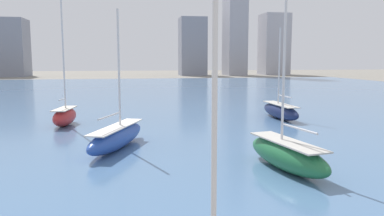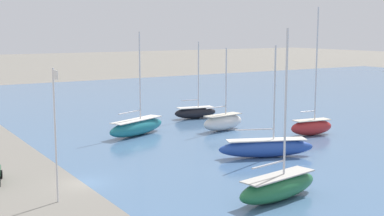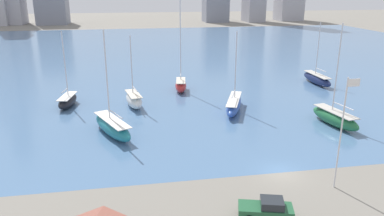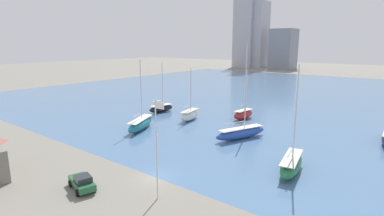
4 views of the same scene
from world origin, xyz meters
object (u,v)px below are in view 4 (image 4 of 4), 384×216
(sailboat_black, at_px, (161,108))
(sailboat_teal, at_px, (141,124))
(sailboat_white, at_px, (190,115))
(flag_pole, at_px, (157,147))
(sailboat_blue, at_px, (241,133))
(sailboat_red, at_px, (243,114))
(sailboat_green, at_px, (291,164))
(parked_pickup_green, at_px, (82,182))

(sailboat_black, height_order, sailboat_teal, sailboat_teal)
(sailboat_teal, relative_size, sailboat_white, 1.19)
(flag_pole, relative_size, sailboat_blue, 0.90)
(flag_pole, relative_size, sailboat_red, 0.65)
(flag_pole, relative_size, sailboat_teal, 0.80)
(sailboat_black, distance_m, sailboat_green, 39.89)
(sailboat_teal, distance_m, sailboat_white, 11.76)
(sailboat_red, relative_size, sailboat_blue, 1.37)
(sailboat_blue, relative_size, parked_pickup_green, 2.53)
(sailboat_blue, xyz_separation_m, parked_pickup_green, (-5.08, -27.29, -0.17))
(flag_pole, relative_size, parked_pickup_green, 2.26)
(sailboat_blue, distance_m, sailboat_white, 15.61)
(flag_pole, relative_size, sailboat_white, 0.96)
(sailboat_red, relative_size, parked_pickup_green, 3.46)
(sailboat_white, bearing_deg, sailboat_teal, -114.69)
(flag_pole, height_order, sailboat_red, sailboat_red)
(flag_pole, xyz_separation_m, sailboat_blue, (-3.09, 23.62, -4.75))
(parked_pickup_green, bearing_deg, sailboat_red, -162.76)
(sailboat_red, distance_m, parked_pickup_green, 39.88)
(flag_pole, xyz_separation_m, sailboat_teal, (-20.98, 16.94, -4.68))
(sailboat_green, xyz_separation_m, sailboat_white, (-26.66, 13.09, 0.05))
(sailboat_red, height_order, parked_pickup_green, sailboat_red)
(sailboat_red, height_order, sailboat_teal, sailboat_red)
(sailboat_red, bearing_deg, sailboat_black, -154.10)
(sailboat_blue, bearing_deg, sailboat_white, -175.71)
(sailboat_green, distance_m, sailboat_red, 27.66)
(sailboat_teal, bearing_deg, sailboat_green, -27.20)
(flag_pole, distance_m, sailboat_teal, 27.37)
(sailboat_red, bearing_deg, sailboat_teal, -112.54)
(sailboat_teal, xyz_separation_m, sailboat_white, (3.00, 11.37, 0.04))
(sailboat_black, xyz_separation_m, parked_pickup_green, (20.08, -33.97, -0.09))
(sailboat_blue, height_order, sailboat_white, sailboat_blue)
(sailboat_black, distance_m, sailboat_teal, 15.20)
(sailboat_green, distance_m, sailboat_white, 29.70)
(sailboat_blue, bearing_deg, sailboat_black, -173.08)
(flag_pole, distance_m, parked_pickup_green, 10.22)
(sailboat_black, relative_size, sailboat_red, 0.72)
(sailboat_green, relative_size, sailboat_red, 0.84)
(sailboat_black, xyz_separation_m, sailboat_white, (10.27, -1.98, 0.19))
(sailboat_red, bearing_deg, sailboat_blue, -54.88)
(sailboat_green, height_order, sailboat_blue, sailboat_green)
(sailboat_white, xyz_separation_m, parked_pickup_green, (9.81, -31.99, -0.28))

